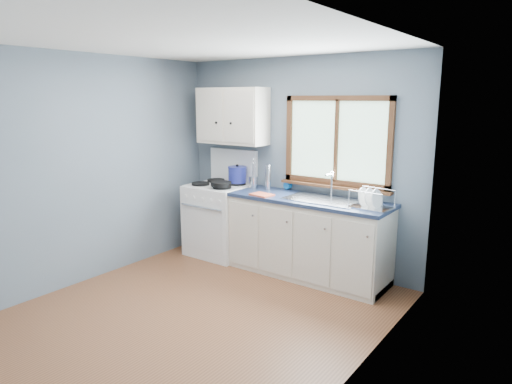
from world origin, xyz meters
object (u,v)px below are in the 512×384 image
Objects in this scene: sink at (323,205)px; stockpot at (237,174)px; thermos at (268,177)px; skillet at (221,184)px; gas_range at (220,217)px; utensil_crock at (253,182)px; dish_rack at (371,203)px; base_cabinets at (308,241)px.

sink reaches higher than stockpot.
skillet is at bearing -145.71° from thermos.
stockpot is 0.91× the size of thermos.
gas_range is 0.89m from thermos.
skillet is 0.41m from utensil_crock.
stockpot is at bearing -178.84° from dish_rack.
skillet is 1.87m from dish_rack.
sink is at bearing -5.96° from utensil_crock.
utensil_crock is at bearing 174.04° from sink.
skillet is 0.97× the size of dish_rack.
stockpot is at bearing 174.85° from sink.
dish_rack is at bearing -4.03° from sink.
stockpot is (0.19, 0.14, 0.57)m from gas_range.
gas_range reaches higher than base_cabinets.
sink is 2.08× the size of skillet.
thermos is at bearing 179.07° from dish_rack.
gas_range reaches higher than sink.
dish_rack is (2.05, -0.02, 0.48)m from gas_range.
sink is at bearing 0.71° from gas_range.
sink is at bearing -1.16° from skillet.
thermos is at bearing 171.15° from sink.
gas_range is at bearing -167.38° from thermos.
gas_range is 0.55m from skillet.
stockpot is 1.87m from dish_rack.
base_cabinets is at bearing -177.12° from dish_rack.
thermos is (0.21, 0.02, 0.08)m from utensil_crock.
thermos is at bearing 24.62° from skillet.
skillet is at bearing -169.28° from dish_rack.
skillet is (-1.30, -0.19, 0.13)m from sink.
thermos is (0.47, 0.32, 0.09)m from skillet.
gas_range reaches higher than skillet.
utensil_crock is 1.20× the size of thermos.
stockpot is (-1.30, 0.12, 0.21)m from sink.
utensil_crock is at bearing -179.30° from dish_rack.
base_cabinets is 4.43× the size of dish_rack.
gas_range is at bearing -179.29° from sink.
utensil_crock is 0.88× the size of dish_rack.
sink is 2.28× the size of utensil_crock.
gas_range is at bearing 126.32° from skillet.
utensil_crock is at bearing -1.94° from stockpot.
thermos is at bearing 1.48° from stockpot.
base_cabinets is at bearing 179.87° from sink.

